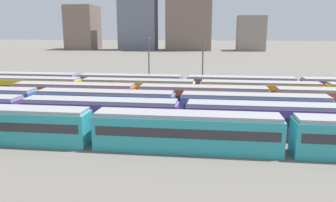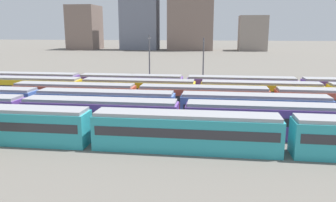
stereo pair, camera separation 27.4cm
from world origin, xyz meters
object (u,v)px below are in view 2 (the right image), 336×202
(train_track_1, at_px, (100,115))
(train_track_4, at_px, (260,94))
(train_track_0, at_px, (287,135))
(train_track_5, at_px, (185,86))
(train_track_2, at_px, (106,104))
(catenary_pole_1, at_px, (149,61))
(catenary_pole_3, at_px, (203,63))

(train_track_1, relative_size, train_track_4, 0.60)
(train_track_0, height_order, train_track_5, same)
(train_track_2, height_order, catenary_pole_1, catenary_pole_1)
(train_track_4, relative_size, catenary_pole_3, 9.32)
(train_track_2, bearing_deg, catenary_pole_3, 57.18)
(train_track_4, bearing_deg, catenary_pole_3, 137.26)
(train_track_2, relative_size, catenary_pole_1, 5.29)
(train_track_0, relative_size, train_track_2, 1.34)
(train_track_1, bearing_deg, catenary_pole_1, 86.97)
(train_track_2, distance_m, catenary_pole_1, 19.43)
(train_track_4, height_order, train_track_5, same)
(train_track_2, bearing_deg, train_track_5, 59.86)
(train_track_5, bearing_deg, train_track_2, -120.14)
(catenary_pole_1, bearing_deg, train_track_5, -25.94)
(train_track_0, height_order, catenary_pole_1, catenary_pole_1)
(train_track_2, height_order, train_track_5, same)
(train_track_0, distance_m, catenary_pole_1, 34.87)
(train_track_1, distance_m, train_track_4, 25.34)
(train_track_1, height_order, train_track_4, same)
(train_track_2, xyz_separation_m, catenary_pole_3, (12.04, 18.66, 3.67))
(train_track_0, height_order, catenary_pole_3, catenary_pole_3)
(train_track_1, xyz_separation_m, train_track_4, (19.97, 15.60, 0.00))
(train_track_0, relative_size, train_track_5, 1.00)
(train_track_0, height_order, train_track_1, same)
(train_track_1, relative_size, train_track_2, 1.00)
(train_track_5, height_order, catenary_pole_1, catenary_pole_1)
(train_track_1, height_order, catenary_pole_3, catenary_pole_3)
(train_track_4, bearing_deg, train_track_2, -153.63)
(train_track_0, height_order, train_track_2, same)
(train_track_4, relative_size, catenary_pole_1, 8.88)
(train_track_4, xyz_separation_m, train_track_5, (-11.92, 5.20, 0.00))
(train_track_1, xyz_separation_m, train_track_2, (-1.01, 5.20, 0.00))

